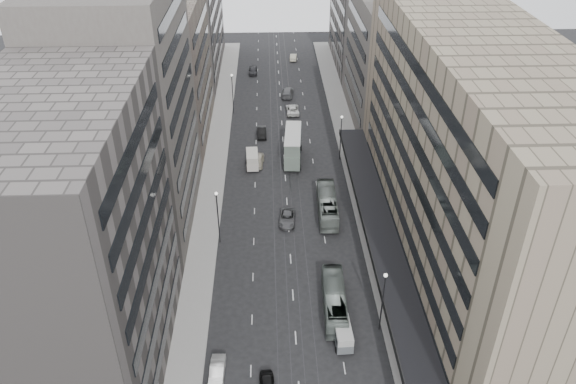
{
  "coord_description": "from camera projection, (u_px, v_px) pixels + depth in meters",
  "views": [
    {
      "loc": [
        -2.54,
        -50.53,
        48.21
      ],
      "look_at": [
        -0.02,
        16.79,
        5.04
      ],
      "focal_mm": 35.0,
      "sensor_mm": 36.0,
      "label": 1
    }
  ],
  "objects": [
    {
      "name": "double_decker",
      "position": [
        293.0,
        146.0,
        96.61
      ],
      "size": [
        3.57,
        9.79,
        5.25
      ],
      "rotation": [
        0.0,
        0.0,
        -0.08
      ],
      "color": "slate",
      "rests_on": "ground"
    },
    {
      "name": "sedan_6",
      "position": [
        292.0,
        109.0,
        114.22
      ],
      "size": [
        2.62,
        5.54,
        1.53
      ],
      "primitive_type": "imported",
      "rotation": [
        0.0,
        0.0,
        3.16
      ],
      "color": "silver",
      "rests_on": "ground"
    },
    {
      "name": "sidewalk_left",
      "position": [
        216.0,
        154.0,
        99.74
      ],
      "size": [
        4.0,
        125.0,
        0.15
      ],
      "primitive_type": "cube",
      "color": "gray",
      "rests_on": "ground"
    },
    {
      "name": "panel_van",
      "position": [
        252.0,
        159.0,
        95.24
      ],
      "size": [
        2.35,
        4.49,
        2.77
      ],
      "rotation": [
        0.0,
        0.0,
        0.05
      ],
      "color": "beige",
      "rests_on": "ground"
    },
    {
      "name": "building_left_d",
      "position": [
        183.0,
        13.0,
        126.84
      ],
      "size": [
        15.0,
        38.0,
        28.0
      ],
      "primitive_type": "cube",
      "color": "#625C58",
      "rests_on": "ground"
    },
    {
      "name": "building_left_b",
      "position": [
        127.0,
        111.0,
        74.74
      ],
      "size": [
        15.0,
        26.0,
        34.0
      ],
      "primitive_type": "cube",
      "color": "#4F4944",
      "rests_on": "ground"
    },
    {
      "name": "lamp_right_far",
      "position": [
        341.0,
        133.0,
        95.55
      ],
      "size": [
        0.44,
        0.44,
        8.32
      ],
      "color": "#262628",
      "rests_on": "ground"
    },
    {
      "name": "ground",
      "position": [
        293.0,
        301.0,
        68.61
      ],
      "size": [
        220.0,
        220.0,
        0.0
      ],
      "primitive_type": "plane",
      "color": "black",
      "rests_on": "ground"
    },
    {
      "name": "bus_near",
      "position": [
        334.0,
        300.0,
        66.56
      ],
      "size": [
        2.93,
        10.83,
        2.99
      ],
      "primitive_type": "imported",
      "rotation": [
        0.0,
        0.0,
        3.1
      ],
      "color": "gray",
      "rests_on": "ground"
    },
    {
      "name": "sedan_2",
      "position": [
        287.0,
        218.0,
        82.11
      ],
      "size": [
        2.7,
        5.09,
        1.36
      ],
      "primitive_type": "imported",
      "rotation": [
        0.0,
        0.0,
        -0.09
      ],
      "color": "#4F4F51",
      "rests_on": "ground"
    },
    {
      "name": "sedan_5",
      "position": [
        262.0,
        132.0,
        105.52
      ],
      "size": [
        1.79,
        4.8,
        1.57
      ],
      "primitive_type": "imported",
      "rotation": [
        0.0,
        0.0,
        0.03
      ],
      "color": "black",
      "rests_on": "ground"
    },
    {
      "name": "building_right_far",
      "position": [
        370.0,
        7.0,
        130.72
      ],
      "size": [
        15.0,
        32.0,
        28.0
      ],
      "primitive_type": "cube",
      "color": "#625C58",
      "rests_on": "ground"
    },
    {
      "name": "department_store",
      "position": [
        468.0,
        159.0,
        67.95
      ],
      "size": [
        19.2,
        60.0,
        30.0
      ],
      "color": "gray",
      "rests_on": "ground"
    },
    {
      "name": "building_right_mid",
      "position": [
        394.0,
        59.0,
        106.56
      ],
      "size": [
        15.0,
        28.0,
        24.0
      ],
      "primitive_type": "cube",
      "color": "#4F4944",
      "rests_on": "ground"
    },
    {
      "name": "bus_far",
      "position": [
        327.0,
        205.0,
        83.49
      ],
      "size": [
        2.98,
        11.34,
        3.14
      ],
      "primitive_type": "imported",
      "rotation": [
        0.0,
        0.0,
        3.11
      ],
      "color": "gray",
      "rests_on": "ground"
    },
    {
      "name": "sidewalk_right",
      "position": [
        351.0,
        152.0,
        100.5
      ],
      "size": [
        4.0,
        125.0,
        0.15
      ],
      "primitive_type": "cube",
      "color": "gray",
      "rests_on": "ground"
    },
    {
      "name": "sedan_8",
      "position": [
        253.0,
        70.0,
        132.88
      ],
      "size": [
        2.13,
        5.01,
        1.69
      ],
      "primitive_type": "imported",
      "rotation": [
        0.0,
        0.0,
        -0.03
      ],
      "color": "#27272A",
      "rests_on": "ground"
    },
    {
      "name": "sedan_9",
      "position": [
        293.0,
        57.0,
        141.05
      ],
      "size": [
        1.99,
        4.7,
        1.51
      ],
      "primitive_type": "imported",
      "rotation": [
        0.0,
        0.0,
        3.05
      ],
      "color": "beige",
      "rests_on": "ground"
    },
    {
      "name": "sedan_7",
      "position": [
        288.0,
        92.0,
        121.63
      ],
      "size": [
        3.14,
        6.11,
        1.7
      ],
      "primitive_type": "imported",
      "rotation": [
        0.0,
        0.0,
        3.01
      ],
      "color": "#5C5C5E",
      "rests_on": "ground"
    },
    {
      "name": "sedan_4",
      "position": [
        258.0,
        161.0,
        96.31
      ],
      "size": [
        2.38,
        4.81,
        1.57
      ],
      "primitive_type": "imported",
      "rotation": [
        0.0,
        0.0,
        -0.12
      ],
      "color": "beige",
      "rests_on": "ground"
    },
    {
      "name": "lamp_right_near",
      "position": [
        383.0,
        295.0,
        61.9
      ],
      "size": [
        0.44,
        0.44,
        8.32
      ],
      "color": "#262628",
      "rests_on": "ground"
    },
    {
      "name": "sedan_1",
      "position": [
        217.0,
        371.0,
        58.75
      ],
      "size": [
        1.63,
        4.3,
        1.4
      ],
      "primitive_type": "imported",
      "rotation": [
        0.0,
        0.0,
        -0.04
      ],
      "color": "silver",
      "rests_on": "ground"
    },
    {
      "name": "vw_microbus",
      "position": [
        343.0,
        334.0,
        62.38
      ],
      "size": [
        2.08,
        4.34,
        2.31
      ],
      "rotation": [
        0.0,
        0.0,
        0.03
      ],
      "color": "#53575A",
      "rests_on": "ground"
    },
    {
      "name": "lamp_left_far",
      "position": [
        232.0,
        89.0,
        111.77
      ],
      "size": [
        0.44,
        0.44,
        8.32
      ],
      "color": "#262628",
      "rests_on": "ground"
    },
    {
      "name": "building_left_a",
      "position": [
        71.0,
        249.0,
        53.11
      ],
      "size": [
        15.0,
        28.0,
        30.0
      ],
      "primitive_type": "cube",
      "color": "#625C58",
      "rests_on": "ground"
    },
    {
      "name": "building_left_c",
      "position": [
        162.0,
        71.0,
        99.89
      ],
      "size": [
        15.0,
        28.0,
        25.0
      ],
      "primitive_type": "cube",
      "color": "#695F52",
      "rests_on": "ground"
    },
    {
      "name": "lamp_left_near",
      "position": [
        218.0,
        212.0,
        75.59
      ],
      "size": [
        0.44,
        0.44,
        8.32
      ],
      "color": "#262628",
      "rests_on": "ground"
    }
  ]
}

